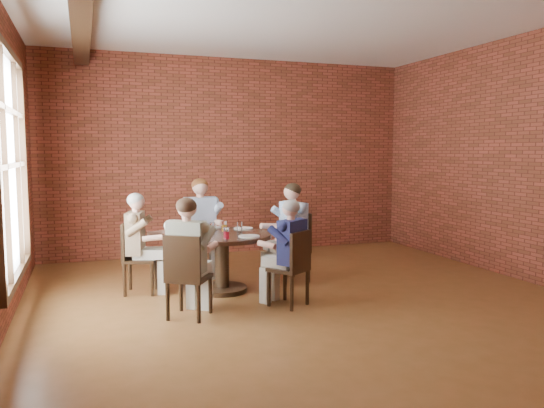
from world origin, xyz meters
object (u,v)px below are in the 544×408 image
object	(u,v)px
diner_a	(290,233)
chair_c	(134,255)
diner_b	(201,227)
chair_a	(295,244)
diner_d	(189,258)
chair_b	(200,238)
chair_d	(186,273)
chair_e	(293,265)
smartphone	(250,237)
diner_e	(288,253)
diner_c	(140,244)
dining_table	(222,251)

from	to	relation	value
diner_a	chair_c	xyz separation A→B (m)	(-2.08, 0.09, -0.18)
diner_a	diner_b	bearing A→B (deg)	-139.65
chair_a	chair_c	xyz separation A→B (m)	(-2.16, 0.07, -0.02)
diner_d	chair_a	bearing A→B (deg)	-112.97
chair_b	chair_d	distance (m)	2.18
diner_a	chair_c	world-z (taller)	diner_a
chair_b	chair_c	bearing A→B (deg)	-143.27
chair_d	diner_a	bearing A→B (deg)	-111.13
chair_d	chair_e	size ratio (longest dim) A/B	1.04
diner_a	chair_b	distance (m)	1.41
smartphone	diner_b	bearing A→B (deg)	90.48
diner_a	smartphone	xyz separation A→B (m)	(-0.75, -0.59, 0.08)
diner_a	chair_e	world-z (taller)	diner_a
chair_e	diner_e	bearing A→B (deg)	-90.00
chair_b	smartphone	bearing A→B (deg)	-80.89
chair_b	diner_b	xyz separation A→B (m)	(0.00, -0.09, 0.18)
diner_c	diner_e	distance (m)	1.94
diner_c	dining_table	bearing A→B (deg)	-90.00
diner_a	chair_b	xyz separation A→B (m)	(-1.06, 0.92, -0.15)
diner_c	smartphone	bearing A→B (deg)	-101.98
diner_c	diner_e	xyz separation A→B (m)	(1.56, -1.14, -0.01)
diner_c	chair_a	bearing A→B (deg)	-75.76
diner_c	diner_d	world-z (taller)	diner_d
diner_e	chair_b	bearing A→B (deg)	-106.26
diner_b	diner_e	size ratio (longest dim) A/B	1.13
dining_table	chair_b	xyz separation A→B (m)	(-0.05, 1.13, -0.00)
chair_e	diner_e	xyz separation A→B (m)	(-0.04, 0.06, 0.13)
chair_b	smartphone	size ratio (longest dim) A/B	6.54
dining_table	smartphone	size ratio (longest dim) A/B	8.52
diner_e	chair_a	bearing A→B (deg)	-149.37
chair_b	chair_d	size ratio (longest dim) A/B	1.06
diner_c	smartphone	xyz separation A→B (m)	(1.25, -0.65, 0.12)
chair_a	diner_d	xyz separation A→B (m)	(-1.69, -1.13, 0.14)
chair_e	dining_table	bearing A→B (deg)	-90.00
diner_a	diner_c	xyz separation A→B (m)	(-2.00, 0.07, -0.04)
chair_a	diner_b	xyz separation A→B (m)	(-1.14, 0.81, 0.18)
diner_b	diner_e	world-z (taller)	diner_b
diner_c	chair_e	distance (m)	2.01
dining_table	chair_d	bearing A→B (deg)	-123.28
diner_b	diner_d	distance (m)	2.01
chair_b	chair_e	bearing A→B (deg)	-74.59
diner_c	chair_c	bearing A→B (deg)	90.00
chair_d	dining_table	bearing A→B (deg)	-90.00
chair_c	smartphone	xyz separation A→B (m)	(1.33, -0.68, 0.26)
chair_a	chair_b	xyz separation A→B (m)	(-1.15, 0.90, 0.01)
chair_a	diner_e	size ratio (longest dim) A/B	0.77
diner_c	chair_d	bearing A→B (deg)	-148.52
diner_b	chair_d	distance (m)	2.10
chair_b	chair_d	bearing A→B (deg)	-108.17
chair_a	diner_b	size ratio (longest dim) A/B	0.68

